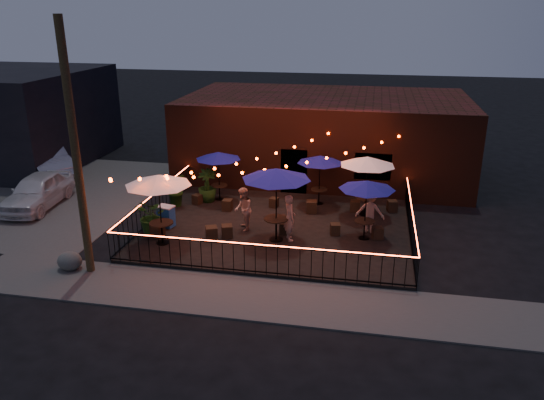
{
  "coord_description": "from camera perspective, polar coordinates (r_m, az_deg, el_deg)",
  "views": [
    {
      "loc": [
        3.39,
        -16.74,
        8.14
      ],
      "look_at": [
        -0.19,
        1.77,
        1.3
      ],
      "focal_mm": 35.0,
      "sensor_mm": 36.0,
      "label": 1
    }
  ],
  "objects": [
    {
      "name": "brick_building",
      "position": [
        27.53,
        5.73,
        6.95
      ],
      "size": [
        14.0,
        8.0,
        4.0
      ],
      "color": "#34180E",
      "rests_on": "ground"
    },
    {
      "name": "patron_c",
      "position": [
        20.18,
        10.51,
        -1.16
      ],
      "size": [
        1.16,
        0.76,
        1.68
      ],
      "primitive_type": "imported",
      "rotation": [
        0.0,
        0.0,
        3.02
      ],
      "color": "#D3A38A",
      "rests_on": "patio"
    },
    {
      "name": "fence_left",
      "position": [
        21.85,
        -12.37,
        -0.55
      ],
      "size": [
        0.04,
        8.0,
        1.04
      ],
      "rotation": [
        0.0,
        0.0,
        1.57
      ],
      "color": "black",
      "rests_on": "patio"
    },
    {
      "name": "cafe_table_1",
      "position": [
        23.02,
        -5.8,
        4.71
      ],
      "size": [
        2.02,
        2.02,
        2.17
      ],
      "rotation": [
        0.0,
        0.0,
        0.03
      ],
      "color": "black",
      "rests_on": "patio"
    },
    {
      "name": "bistro_chair_2",
      "position": [
        23.14,
        -8.04,
        0.09
      ],
      "size": [
        0.46,
        0.46,
        0.42
      ],
      "primitive_type": "cube",
      "rotation": [
        0.0,
        0.0,
        -0.39
      ],
      "color": "black",
      "rests_on": "patio"
    },
    {
      "name": "bistro_chair_8",
      "position": [
        19.98,
        6.8,
        -3.13
      ],
      "size": [
        0.41,
        0.41,
        0.42
      ],
      "primitive_type": "cube",
      "rotation": [
        0.0,
        0.0,
        0.17
      ],
      "color": "black",
      "rests_on": "patio"
    },
    {
      "name": "bistro_chair_10",
      "position": [
        22.31,
        8.93,
        -0.65
      ],
      "size": [
        0.41,
        0.41,
        0.47
      ],
      "primitive_type": "cube",
      "rotation": [
        0.0,
        0.0,
        -0.01
      ],
      "color": "black",
      "rests_on": "patio"
    },
    {
      "name": "cafe_table_0",
      "position": [
        18.76,
        -12.16,
        2.01
      ],
      "size": [
        2.69,
        2.69,
        2.58
      ],
      "rotation": [
        0.0,
        0.0,
        0.16
      ],
      "color": "black",
      "rests_on": "patio"
    },
    {
      "name": "car_silver",
      "position": [
        29.41,
        -23.32,
        3.96
      ],
      "size": [
        5.16,
        4.77,
        1.72
      ],
      "primitive_type": "imported",
      "rotation": [
        0.0,
        0.0,
        0.87
      ],
      "color": "#A2A3AA",
      "rests_on": "ground"
    },
    {
      "name": "car_white",
      "position": [
        24.95,
        -23.92,
        0.89
      ],
      "size": [
        2.12,
        4.4,
        1.45
      ],
      "primitive_type": "imported",
      "rotation": [
        0.0,
        0.0,
        0.1
      ],
      "color": "silver",
      "rests_on": "ground"
    },
    {
      "name": "patron_a",
      "position": [
        19.18,
        1.91,
        -1.9
      ],
      "size": [
        0.63,
        0.74,
        1.72
      ],
      "primitive_type": "imported",
      "rotation": [
        0.0,
        0.0,
        1.98
      ],
      "color": "#CCA38D",
      "rests_on": "patio"
    },
    {
      "name": "bistro_chair_11",
      "position": [
        22.63,
        12.79,
        -0.63
      ],
      "size": [
        0.47,
        0.47,
        0.46
      ],
      "primitive_type": "cube",
      "rotation": [
        0.0,
        0.0,
        3.37
      ],
      "color": "black",
      "rests_on": "patio"
    },
    {
      "name": "fence_front",
      "position": [
        16.87,
        -1.82,
        -6.38
      ],
      "size": [
        10.0,
        0.04,
        1.04
      ],
      "color": "black",
      "rests_on": "patio"
    },
    {
      "name": "bistro_chair_9",
      "position": [
        19.87,
        11.28,
        -3.49
      ],
      "size": [
        0.45,
        0.45,
        0.44
      ],
      "primitive_type": "cube",
      "rotation": [
        0.0,
        0.0,
        3.41
      ],
      "color": "black",
      "rests_on": "patio"
    },
    {
      "name": "bistro_chair_0",
      "position": [
        20.08,
        -12.21,
        -3.22
      ],
      "size": [
        0.5,
        0.5,
        0.49
      ],
      "primitive_type": "cube",
      "rotation": [
        0.0,
        0.0,
        -0.23
      ],
      "color": "black",
      "rests_on": "patio"
    },
    {
      "name": "potted_shrub_c",
      "position": [
        23.23,
        -7.0,
        1.57
      ],
      "size": [
        0.94,
        0.94,
        1.46
      ],
      "primitive_type": "imported",
      "rotation": [
        0.0,
        0.0,
        0.16
      ],
      "color": "#163C11",
      "rests_on": "patio"
    },
    {
      "name": "cooler",
      "position": [
        20.88,
        -11.34,
        -1.7
      ],
      "size": [
        0.72,
        0.59,
        0.84
      ],
      "rotation": [
        0.0,
        0.0,
        -0.23
      ],
      "color": "blue",
      "rests_on": "patio"
    },
    {
      "name": "cafe_table_4",
      "position": [
        19.15,
        10.2,
        1.52
      ],
      "size": [
        2.04,
        2.04,
        2.24
      ],
      "rotation": [
        0.0,
        0.0,
        0.0
      ],
      "color": "black",
      "rests_on": "patio"
    },
    {
      "name": "cafe_table_3",
      "position": [
        22.46,
        5.19,
        4.32
      ],
      "size": [
        2.44,
        2.44,
        2.16
      ],
      "rotation": [
        0.0,
        0.0,
        0.29
      ],
      "color": "black",
      "rests_on": "patio"
    },
    {
      "name": "bistro_chair_1",
      "position": [
        19.54,
        -6.52,
        -3.55
      ],
      "size": [
        0.54,
        0.54,
        0.49
      ],
      "primitive_type": "cube",
      "rotation": [
        0.0,
        0.0,
        3.54
      ],
      "color": "black",
      "rests_on": "patio"
    },
    {
      "name": "potted_shrub_a",
      "position": [
        20.29,
        -12.78,
        -1.71
      ],
      "size": [
        1.52,
        1.42,
        1.35
      ],
      "primitive_type": "imported",
      "rotation": [
        0.0,
        0.0,
        -0.37
      ],
      "color": "#0C390E",
      "rests_on": "patio"
    },
    {
      "name": "parking_lot",
      "position": [
        27.08,
        -24.38,
        0.63
      ],
      "size": [
        11.0,
        12.0,
        0.02
      ],
      "primitive_type": "cube",
      "color": "#494643",
      "rests_on": "ground"
    },
    {
      "name": "patron_b",
      "position": [
        20.03,
        -3.12,
        -1.01
      ],
      "size": [
        0.85,
        0.97,
        1.68
      ],
      "primitive_type": "imported",
      "rotation": [
        0.0,
        0.0,
        -1.27
      ],
      "color": "beige",
      "rests_on": "patio"
    },
    {
      "name": "boulder",
      "position": [
        18.7,
        -20.94,
        -6.15
      ],
      "size": [
        0.91,
        0.79,
        0.67
      ],
      "primitive_type": "ellipsoid",
      "rotation": [
        0.0,
        0.0,
        0.08
      ],
      "color": "#4E4D48",
      "rests_on": "ground"
    },
    {
      "name": "cafe_table_2",
      "position": [
        18.57,
        0.46,
        2.72
      ],
      "size": [
        2.55,
        2.55,
        2.73
      ],
      "rotation": [
        0.0,
        0.0,
        -0.03
      ],
      "color": "black",
      "rests_on": "patio"
    },
    {
      "name": "ground",
      "position": [
        18.92,
        -0.46,
        -5.54
      ],
      "size": [
        110.0,
        110.0,
        0.0
      ],
      "primitive_type": "plane",
      "color": "black",
      "rests_on": "ground"
    },
    {
      "name": "potted_shrub_b",
      "position": [
        22.84,
        -10.15,
        1.08
      ],
      "size": [
        0.88,
        0.75,
        1.45
      ],
      "primitive_type": "imported",
      "rotation": [
        0.0,
        0.0,
        0.14
      ],
      "color": "#0F360A",
      "rests_on": "patio"
    },
    {
      "name": "utility_pole",
      "position": [
        17.16,
        -20.36,
        4.72
      ],
      "size": [
        0.26,
        0.26,
        8.0
      ],
      "primitive_type": "cylinder",
      "color": "#332815",
      "rests_on": "ground"
    },
    {
      "name": "patio",
      "position": [
        20.68,
        0.63,
        -3.01
      ],
      "size": [
        10.0,
        8.0,
        0.15
      ],
      "primitive_type": "cube",
      "color": "black",
      "rests_on": "ground"
    },
    {
      "name": "fence_right",
      "position": [
        20.24,
        14.72,
        -2.43
      ],
      "size": [
        0.04,
        8.0,
        1.04
      ],
      "rotation": [
        0.0,
        0.0,
        1.57
      ],
      "color": "black",
      "rests_on": "patio"
    },
    {
      "name": "festoon_lights",
      "position": [
        19.77,
        -2.38,
        3.41
      ],
      "size": [
        10.02,
        8.72,
        1.32
      ],
      "color": "#F52A00",
      "rests_on": "ground"
    },
    {
      "name": "bistro_chair_7",
      "position": [
        21.98,
        4.29,
        -0.72
      ],
      "size": [
        0.47,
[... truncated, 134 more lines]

